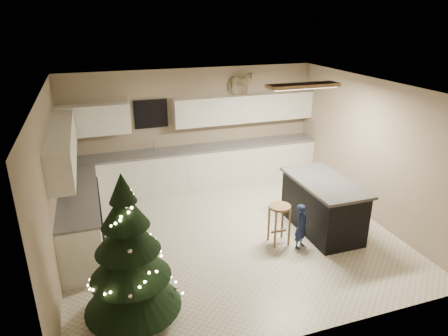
{
  "coord_description": "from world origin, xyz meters",
  "views": [
    {
      "loc": [
        -2.08,
        -5.78,
        3.67
      ],
      "look_at": [
        0.0,
        0.35,
        1.15
      ],
      "focal_mm": 32.0,
      "sensor_mm": 36.0,
      "label": 1
    }
  ],
  "objects_px": {
    "christmas_tree": "(130,263)",
    "toddler": "(301,226)",
    "rocking_horse": "(240,83)",
    "island": "(322,205)",
    "bar_stool": "(280,215)"
  },
  "relations": [
    {
      "from": "christmas_tree",
      "to": "rocking_horse",
      "type": "xyz_separation_m",
      "value": [
        2.88,
        3.85,
        1.43
      ]
    },
    {
      "from": "christmas_tree",
      "to": "toddler",
      "type": "relative_size",
      "value": 2.57
    },
    {
      "from": "rocking_horse",
      "to": "christmas_tree",
      "type": "bearing_deg",
      "value": 167.24
    },
    {
      "from": "island",
      "to": "rocking_horse",
      "type": "xyz_separation_m",
      "value": [
        -0.6,
        2.63,
        1.78
      ]
    },
    {
      "from": "island",
      "to": "toddler",
      "type": "bearing_deg",
      "value": -146.99
    },
    {
      "from": "bar_stool",
      "to": "toddler",
      "type": "relative_size",
      "value": 0.89
    },
    {
      "from": "island",
      "to": "rocking_horse",
      "type": "distance_m",
      "value": 3.23
    },
    {
      "from": "island",
      "to": "rocking_horse",
      "type": "bearing_deg",
      "value": 102.88
    },
    {
      "from": "christmas_tree",
      "to": "rocking_horse",
      "type": "bearing_deg",
      "value": 53.19
    },
    {
      "from": "island",
      "to": "christmas_tree",
      "type": "bearing_deg",
      "value": -160.74
    },
    {
      "from": "island",
      "to": "bar_stool",
      "type": "distance_m",
      "value": 0.95
    },
    {
      "from": "bar_stool",
      "to": "christmas_tree",
      "type": "relative_size",
      "value": 0.35
    },
    {
      "from": "rocking_horse",
      "to": "toddler",
      "type": "bearing_deg",
      "value": -156.79
    },
    {
      "from": "bar_stool",
      "to": "island",
      "type": "bearing_deg",
      "value": 10.4
    },
    {
      "from": "island",
      "to": "toddler",
      "type": "relative_size",
      "value": 2.17
    }
  ]
}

